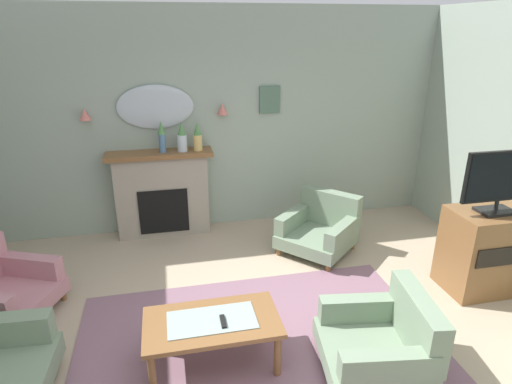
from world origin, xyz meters
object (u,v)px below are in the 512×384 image
at_px(mantel_vase_right, 198,137).
at_px(framed_picture, 270,100).
at_px(mantel_vase_left, 162,136).
at_px(armchair_near_fireplace, 321,227).
at_px(tv_flatscreen, 502,180).
at_px(tv_remote, 223,322).
at_px(armchair_by_coffee_table, 384,340).
at_px(wall_sconce_left, 85,114).
at_px(coffee_table, 212,326).
at_px(fireplace, 163,194).
at_px(tv_cabinet, 485,250).
at_px(mantel_vase_centre, 182,139).
at_px(wall_sconce_right, 222,109).
at_px(wall_mirror, 155,107).

relative_size(mantel_vase_right, framed_picture, 1.01).
bearing_deg(mantel_vase_left, armchair_near_fireplace, -24.48).
bearing_deg(mantel_vase_left, tv_flatscreen, -32.34).
height_order(tv_remote, armchair_by_coffee_table, armchair_by_coffee_table).
distance_m(mantel_vase_left, mantel_vase_right, 0.45).
distance_m(mantel_vase_left, wall_sconce_left, 0.95).
bearing_deg(armchair_by_coffee_table, coffee_table, 164.42).
bearing_deg(tv_remote, armchair_near_fireplace, 49.98).
xyz_separation_m(fireplace, tv_flatscreen, (3.31, -2.09, 0.68)).
height_order(armchair_near_fireplace, tv_cabinet, tv_cabinet).
bearing_deg(mantel_vase_left, mantel_vase_centre, 0.00).
distance_m(wall_sconce_left, wall_sconce_right, 1.70).
bearing_deg(coffee_table, wall_mirror, 97.19).
xyz_separation_m(armchair_by_coffee_table, armchair_near_fireplace, (0.24, 2.09, 0.00)).
distance_m(tv_cabinet, tv_flatscreen, 0.80).
height_order(wall_sconce_right, framed_picture, framed_picture).
xyz_separation_m(framed_picture, armchair_by_coffee_table, (0.18, -3.13, -1.44)).
bearing_deg(fireplace, mantel_vase_right, -3.24).
bearing_deg(wall_mirror, mantel_vase_left, -73.61).
xyz_separation_m(tv_remote, armchair_near_fireplace, (1.49, 1.77, -0.15)).
distance_m(mantel_vase_centre, armchair_near_fireplace, 2.09).
bearing_deg(tv_remote, armchair_by_coffee_table, -14.39).
relative_size(fireplace, framed_picture, 3.78).
xyz_separation_m(mantel_vase_centre, mantel_vase_right, (0.20, 0.00, 0.00)).
height_order(mantel_vase_left, tv_remote, mantel_vase_left).
xyz_separation_m(wall_mirror, tv_remote, (0.43, -2.79, -1.26)).
relative_size(mantel_vase_centre, wall_mirror, 0.39).
xyz_separation_m(tv_remote, tv_flatscreen, (2.88, 0.56, 0.79)).
distance_m(mantel_vase_left, coffee_table, 2.77).
xyz_separation_m(mantel_vase_centre, tv_remote, (0.13, -2.62, -0.87)).
relative_size(mantel_vase_centre, tv_cabinet, 0.42).
xyz_separation_m(mantel_vase_right, tv_cabinet, (2.81, -2.04, -0.88)).
bearing_deg(coffee_table, fireplace, 97.58).
height_order(fireplace, mantel_vase_centre, mantel_vase_centre).
distance_m(framed_picture, armchair_near_fireplace, 1.82).
bearing_deg(wall_mirror, fireplace, -90.00).
distance_m(fireplace, mantel_vase_centre, 0.81).
bearing_deg(armchair_by_coffee_table, wall_sconce_right, 105.22).
bearing_deg(wall_sconce_left, mantel_vase_right, -5.08).
bearing_deg(fireplace, framed_picture, 5.77).
height_order(framed_picture, tv_remote, framed_picture).
bearing_deg(tv_flatscreen, tv_remote, -169.02).
bearing_deg(tv_flatscreen, mantel_vase_right, 143.71).
distance_m(tv_remote, tv_flatscreen, 3.04).
distance_m(mantel_vase_left, tv_cabinet, 3.96).
distance_m(wall_sconce_left, armchair_by_coffee_table, 4.20).
height_order(mantel_vase_centre, tv_flatscreen, tv_flatscreen).
height_order(framed_picture, tv_cabinet, framed_picture).
distance_m(mantel_vase_left, framed_picture, 1.51).
bearing_deg(wall_sconce_right, mantel_vase_right, -161.08).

